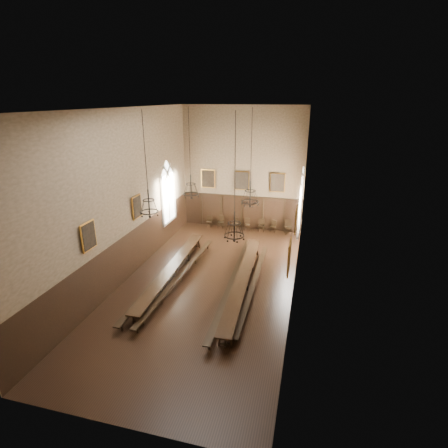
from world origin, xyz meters
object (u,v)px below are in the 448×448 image
at_px(bench_right_inner, 233,282).
at_px(chandelier_front_left, 149,205).
at_px(chair_3, 235,225).
at_px(table_left, 173,272).
at_px(chair_6, 273,228).
at_px(bench_right_outer, 253,285).
at_px(chair_7, 288,230).
at_px(chandelier_back_left, 191,189).
at_px(chandelier_front_right, 234,228).
at_px(bench_left_outer, 165,272).
at_px(chair_1, 209,223).
at_px(chair_2, 221,224).
at_px(chair_4, 247,227).
at_px(chair_5, 261,228).
at_px(chandelier_back_right, 250,196).
at_px(table_right, 243,283).
at_px(bench_left_inner, 180,277).

height_order(bench_right_inner, chandelier_front_left, chandelier_front_left).
bearing_deg(chair_3, table_left, -85.86).
distance_m(table_left, chandelier_front_left, 5.18).
bearing_deg(chair_6, chandelier_front_left, -103.10).
height_order(bench_right_outer, chair_7, chair_7).
xyz_separation_m(chandelier_back_left, chandelier_front_right, (3.65, -4.84, -0.31)).
distance_m(chair_6, chandelier_front_right, 11.58).
relative_size(bench_right_outer, chandelier_back_left, 1.90).
xyz_separation_m(bench_right_inner, chair_3, (-1.81, 8.58, -0.04)).
xyz_separation_m(bench_left_outer, chair_1, (0.07, 8.35, -0.04)).
bearing_deg(chair_2, chandelier_front_left, -88.64).
height_order(bench_left_outer, chair_6, chair_6).
bearing_deg(chair_4, bench_right_outer, -87.58).
relative_size(chair_5, chandelier_front_left, 0.21).
xyz_separation_m(bench_right_inner, chair_7, (2.21, 8.54, 0.01)).
bearing_deg(bench_right_inner, bench_right_outer, 2.47).
xyz_separation_m(chair_4, chandelier_back_left, (-2.26, -5.93, 4.25)).
relative_size(bench_left_outer, chandelier_front_right, 2.03).
relative_size(chandelier_back_right, chandelier_front_left, 1.12).
relative_size(chair_2, chair_5, 1.00).
bearing_deg(chair_2, chair_3, 4.24).
relative_size(chair_1, chandelier_back_right, 0.18).
distance_m(chair_2, chandelier_back_left, 7.31).
height_order(table_right, chair_2, chair_2).
bearing_deg(chandelier_back_left, bench_left_outer, -108.03).
bearing_deg(chandelier_front_right, chandelier_front_left, -179.28).
bearing_deg(table_left, bench_right_inner, -2.27).
bearing_deg(bench_right_inner, table_right, -15.58).
bearing_deg(chandelier_back_left, bench_left_inner, -85.35).
relative_size(bench_left_inner, chair_2, 10.51).
height_order(chair_2, chair_5, same).
height_order(bench_right_inner, chair_1, chair_1).
relative_size(chair_1, chair_5, 0.93).
bearing_deg(table_right, chandelier_front_left, -151.32).
distance_m(chair_1, chandelier_back_right, 8.77).
xyz_separation_m(table_right, chair_2, (-3.46, 8.72, -0.10)).
bearing_deg(chair_2, chair_7, 3.27).
bearing_deg(chair_6, table_left, -109.07).
height_order(chair_5, chandelier_back_right, chandelier_back_right).
xyz_separation_m(table_right, chair_6, (0.54, 8.79, -0.12)).
height_order(bench_right_outer, chair_1, chair_1).
height_order(table_right, chair_5, chair_5).
xyz_separation_m(table_right, chandelier_front_left, (-3.89, -2.13, 4.57)).
relative_size(bench_left_inner, bench_right_outer, 1.06).
relative_size(bench_right_inner, chair_2, 11.37).
relative_size(table_left, chandelier_back_left, 1.93).
bearing_deg(chair_4, chair_7, -10.51).
relative_size(bench_right_inner, chair_7, 10.31).
xyz_separation_m(chair_3, chair_7, (4.02, -0.04, 0.05)).
distance_m(bench_left_outer, chair_6, 9.83).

